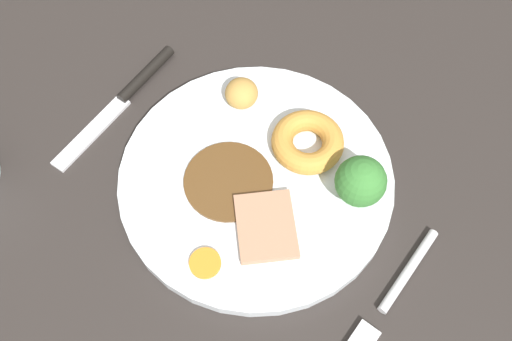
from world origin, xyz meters
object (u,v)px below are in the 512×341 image
object	(u,v)px
yorkshire_pudding	(308,142)
knife	(127,95)
meat_slice_main	(266,226)
roast_potato_left	(242,93)
broccoli_floret	(361,182)
carrot_coin_front	(205,263)
fork	(387,303)
dinner_plate	(256,179)

from	to	relation	value
yorkshire_pudding	knife	world-z (taller)	yorkshire_pudding
meat_slice_main	roast_potato_left	xyz separation A→B (cm)	(10.57, -10.30, 1.03)
roast_potato_left	knife	size ratio (longest dim) A/B	0.19
yorkshire_pudding	broccoli_floret	distance (cm)	7.42
broccoli_floret	carrot_coin_front	bearing A→B (deg)	61.77
broccoli_floret	fork	xyz separation A→B (cm)	(-7.71, 6.89, -4.16)
yorkshire_pudding	knife	distance (cm)	20.69
yorkshire_pudding	knife	xyz separation A→B (cm)	(19.84, 5.50, -2.05)
roast_potato_left	broccoli_floret	xyz separation A→B (cm)	(-15.64, 2.55, 1.72)
carrot_coin_front	dinner_plate	bearing A→B (deg)	-80.50
dinner_plate	roast_potato_left	size ratio (longest dim) A/B	7.60
dinner_plate	yorkshire_pudding	size ratio (longest dim) A/B	3.73
meat_slice_main	broccoli_floret	size ratio (longest dim) A/B	1.21
carrot_coin_front	fork	distance (cm)	16.73
knife	yorkshire_pudding	bearing A→B (deg)	103.94
dinner_plate	roast_potato_left	distance (cm)	9.32
yorkshire_pudding	roast_potato_left	xyz separation A→B (cm)	(8.76, -0.70, 0.33)
fork	roast_potato_left	bearing A→B (deg)	-110.72
roast_potato_left	knife	xyz separation A→B (cm)	(11.08, 6.20, -2.38)
dinner_plate	broccoli_floret	distance (cm)	10.61
dinner_plate	carrot_coin_front	xyz separation A→B (cm)	(-1.69, 10.10, 0.92)
meat_slice_main	fork	bearing A→B (deg)	-176.11
dinner_plate	knife	world-z (taller)	dinner_plate
roast_potato_left	carrot_coin_front	world-z (taller)	roast_potato_left
dinner_plate	meat_slice_main	bearing A→B (deg)	135.64
meat_slice_main	dinner_plate	bearing A→B (deg)	-44.36
dinner_plate	meat_slice_main	size ratio (longest dim) A/B	4.01
dinner_plate	fork	bearing A→B (deg)	169.53
meat_slice_main	broccoli_floret	distance (cm)	9.66
yorkshire_pudding	fork	size ratio (longest dim) A/B	0.48
dinner_plate	knife	distance (cm)	17.58
meat_slice_main	broccoli_floret	xyz separation A→B (cm)	(-5.07, -7.76, 2.75)
dinner_plate	fork	world-z (taller)	dinner_plate
broccoli_floret	meat_slice_main	bearing A→B (deg)	56.83
dinner_plate	broccoli_floret	xyz separation A→B (cm)	(-9.14, -3.78, 3.85)
dinner_plate	roast_potato_left	bearing A→B (deg)	-44.19
yorkshire_pudding	carrot_coin_front	xyz separation A→B (cm)	(0.57, 15.72, -0.88)
roast_potato_left	fork	size ratio (longest dim) A/B	0.23
roast_potato_left	meat_slice_main	bearing A→B (deg)	135.74
dinner_plate	meat_slice_main	xyz separation A→B (cm)	(-4.07, 3.98, 1.10)
broccoli_floret	knife	world-z (taller)	broccoli_floret
carrot_coin_front	meat_slice_main	bearing A→B (deg)	-111.26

